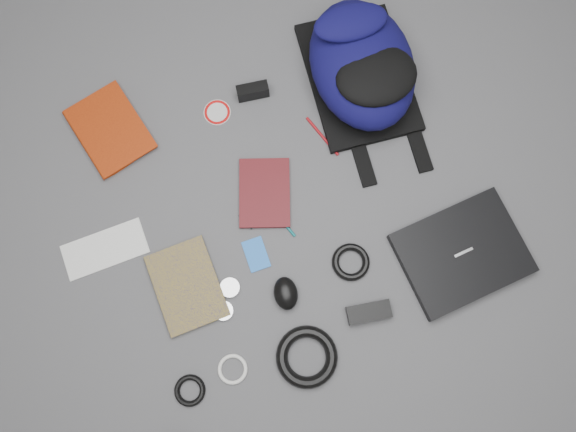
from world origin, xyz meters
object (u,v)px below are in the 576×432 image
object	(u,v)px
laptop	(462,253)
compact_camera	(253,91)
textbook_red	(83,146)
mouse	(286,293)
dvd_case	(265,193)
backpack	(362,64)
comic_book	(157,297)
power_brick	(369,312)

from	to	relation	value
laptop	compact_camera	world-z (taller)	compact_camera
textbook_red	mouse	bearing A→B (deg)	-69.33
textbook_red	dvd_case	distance (m)	0.55
laptop	compact_camera	bearing A→B (deg)	116.40
backpack	mouse	world-z (taller)	backpack
comic_book	dvd_case	bearing A→B (deg)	23.89
backpack	comic_book	xyz separation A→B (m)	(-0.77, -0.42, -0.09)
backpack	mouse	distance (m)	0.69
dvd_case	mouse	bearing A→B (deg)	-78.97
backpack	power_brick	world-z (taller)	backpack
mouse	laptop	bearing A→B (deg)	2.07
mouse	power_brick	bearing A→B (deg)	-23.32
power_brick	textbook_red	bearing A→B (deg)	138.98
compact_camera	power_brick	world-z (taller)	compact_camera
comic_book	compact_camera	bearing A→B (deg)	45.42
backpack	textbook_red	bearing A→B (deg)	-179.59
laptop	compact_camera	size ratio (longest dim) A/B	3.59
laptop	power_brick	xyz separation A→B (m)	(-0.31, -0.06, -0.00)
laptop	compact_camera	xyz separation A→B (m)	(-0.39, 0.66, 0.01)
compact_camera	mouse	xyz separation A→B (m)	(-0.11, -0.60, -0.00)
comic_book	compact_camera	xyz separation A→B (m)	(0.45, 0.48, 0.02)
laptop	power_brick	bearing A→B (deg)	-172.79
compact_camera	comic_book	bearing A→B (deg)	-125.55
laptop	dvd_case	bearing A→B (deg)	137.97
compact_camera	power_brick	xyz separation A→B (m)	(0.08, -0.72, -0.01)
backpack	textbook_red	distance (m)	0.85
dvd_case	power_brick	size ratio (longest dim) A/B	1.70
mouse	compact_camera	bearing A→B (deg)	88.62
laptop	textbook_red	size ratio (longest dim) A/B	1.36
backpack	mouse	xyz separation A→B (m)	(-0.43, -0.53, -0.07)
laptop	comic_book	xyz separation A→B (m)	(-0.84, 0.18, -0.01)
mouse	power_brick	world-z (taller)	mouse
compact_camera	backpack	bearing A→B (deg)	-3.25
mouse	backpack	bearing A→B (deg)	60.60
laptop	dvd_case	distance (m)	0.59
comic_book	compact_camera	world-z (taller)	compact_camera
backpack	compact_camera	xyz separation A→B (m)	(-0.32, 0.06, -0.07)
backpack	compact_camera	bearing A→B (deg)	174.58
comic_book	dvd_case	size ratio (longest dim) A/B	1.17
comic_book	power_brick	size ratio (longest dim) A/B	1.99
backpack	mouse	size ratio (longest dim) A/B	4.94
comic_book	dvd_case	distance (m)	0.42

